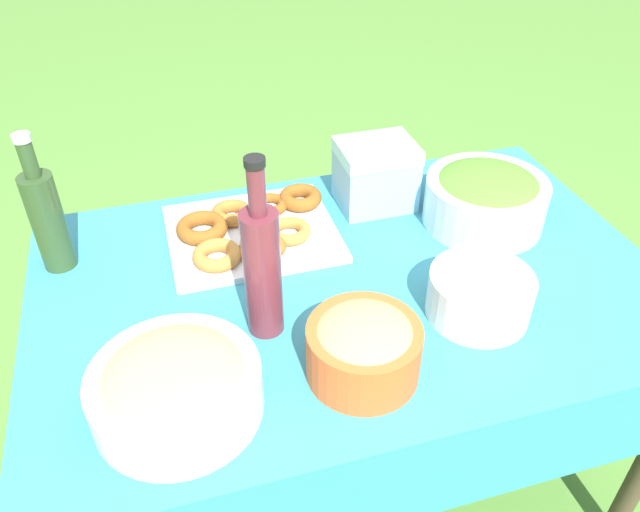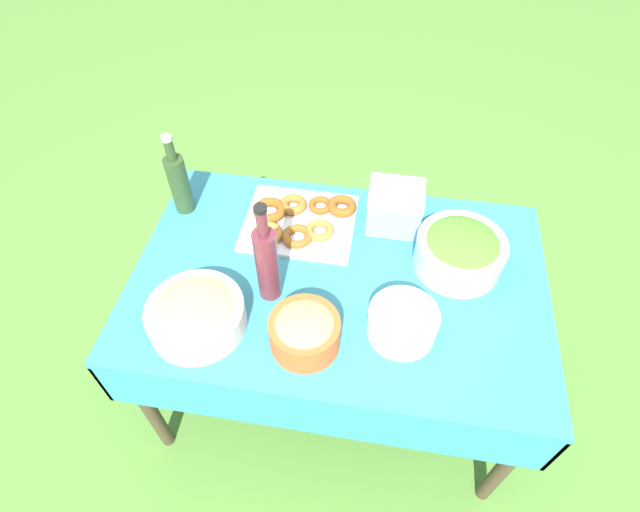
{
  "view_description": "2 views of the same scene",
  "coord_description": "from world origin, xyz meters",
  "px_view_note": "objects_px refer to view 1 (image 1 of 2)",
  "views": [
    {
      "loc": [
        -0.36,
        -1.01,
        1.62
      ],
      "look_at": [
        -0.06,
        0.04,
        0.78
      ],
      "focal_mm": 35.0,
      "sensor_mm": 36.0,
      "label": 1
    },
    {
      "loc": [
        0.11,
        -1.03,
        2.05
      ],
      "look_at": [
        -0.07,
        0.04,
        0.78
      ],
      "focal_mm": 28.0,
      "sensor_mm": 36.0,
      "label": 2
    }
  ],
  "objects_px": {
    "salad_bowl": "(486,197)",
    "plate_stack": "(480,295)",
    "donut_platter": "(251,229)",
    "cooler_box": "(376,175)",
    "bread_bowl": "(364,346)",
    "olive_oil_bottle": "(47,217)",
    "pasta_bowl": "(176,387)",
    "wine_bottle": "(262,268)"
  },
  "relations": [
    {
      "from": "salad_bowl",
      "to": "plate_stack",
      "type": "relative_size",
      "value": 1.39
    },
    {
      "from": "donut_platter",
      "to": "cooler_box",
      "type": "height_order",
      "value": "cooler_box"
    },
    {
      "from": "plate_stack",
      "to": "cooler_box",
      "type": "height_order",
      "value": "cooler_box"
    },
    {
      "from": "bread_bowl",
      "to": "olive_oil_bottle",
      "type": "bearing_deg",
      "value": 137.63
    },
    {
      "from": "pasta_bowl",
      "to": "bread_bowl",
      "type": "relative_size",
      "value": 1.42
    },
    {
      "from": "olive_oil_bottle",
      "to": "bread_bowl",
      "type": "distance_m",
      "value": 0.75
    },
    {
      "from": "salad_bowl",
      "to": "plate_stack",
      "type": "xyz_separation_m",
      "value": [
        -0.17,
        -0.3,
        -0.02
      ]
    },
    {
      "from": "bread_bowl",
      "to": "cooler_box",
      "type": "xyz_separation_m",
      "value": [
        0.22,
        0.54,
        0.02
      ]
    },
    {
      "from": "olive_oil_bottle",
      "to": "wine_bottle",
      "type": "bearing_deg",
      "value": -39.45
    },
    {
      "from": "salad_bowl",
      "to": "olive_oil_bottle",
      "type": "distance_m",
      "value": 1.01
    },
    {
      "from": "olive_oil_bottle",
      "to": "donut_platter",
      "type": "bearing_deg",
      "value": -1.9
    },
    {
      "from": "plate_stack",
      "to": "cooler_box",
      "type": "distance_m",
      "value": 0.46
    },
    {
      "from": "donut_platter",
      "to": "bread_bowl",
      "type": "xyz_separation_m",
      "value": [
        0.11,
        -0.49,
        0.05
      ]
    },
    {
      "from": "cooler_box",
      "to": "donut_platter",
      "type": "bearing_deg",
      "value": -170.82
    },
    {
      "from": "olive_oil_bottle",
      "to": "wine_bottle",
      "type": "relative_size",
      "value": 0.85
    },
    {
      "from": "wine_bottle",
      "to": "plate_stack",
      "type": "bearing_deg",
      "value": -10.82
    },
    {
      "from": "salad_bowl",
      "to": "cooler_box",
      "type": "bearing_deg",
      "value": 145.77
    },
    {
      "from": "pasta_bowl",
      "to": "cooler_box",
      "type": "height_order",
      "value": "cooler_box"
    },
    {
      "from": "wine_bottle",
      "to": "cooler_box",
      "type": "bearing_deg",
      "value": 45.24
    },
    {
      "from": "pasta_bowl",
      "to": "bread_bowl",
      "type": "bearing_deg",
      "value": -1.91
    },
    {
      "from": "salad_bowl",
      "to": "olive_oil_bottle",
      "type": "xyz_separation_m",
      "value": [
        -1.0,
        0.12,
        0.06
      ]
    },
    {
      "from": "plate_stack",
      "to": "olive_oil_bottle",
      "type": "xyz_separation_m",
      "value": [
        -0.83,
        0.41,
        0.08
      ]
    },
    {
      "from": "salad_bowl",
      "to": "wine_bottle",
      "type": "bearing_deg",
      "value": -160.02
    },
    {
      "from": "donut_platter",
      "to": "wine_bottle",
      "type": "distance_m",
      "value": 0.35
    },
    {
      "from": "donut_platter",
      "to": "pasta_bowl",
      "type": "bearing_deg",
      "value": -115.2
    },
    {
      "from": "plate_stack",
      "to": "salad_bowl",
      "type": "bearing_deg",
      "value": 60.32
    },
    {
      "from": "bread_bowl",
      "to": "pasta_bowl",
      "type": "bearing_deg",
      "value": 178.09
    },
    {
      "from": "pasta_bowl",
      "to": "plate_stack",
      "type": "distance_m",
      "value": 0.62
    },
    {
      "from": "bread_bowl",
      "to": "wine_bottle",
      "type": "bearing_deg",
      "value": 130.77
    },
    {
      "from": "salad_bowl",
      "to": "pasta_bowl",
      "type": "xyz_separation_m",
      "value": [
        -0.79,
        -0.37,
        -0.02
      ]
    },
    {
      "from": "plate_stack",
      "to": "wine_bottle",
      "type": "relative_size",
      "value": 0.55
    },
    {
      "from": "plate_stack",
      "to": "wine_bottle",
      "type": "bearing_deg",
      "value": 169.18
    },
    {
      "from": "donut_platter",
      "to": "cooler_box",
      "type": "relative_size",
      "value": 2.22
    },
    {
      "from": "cooler_box",
      "to": "pasta_bowl",
      "type": "bearing_deg",
      "value": -136.57
    },
    {
      "from": "salad_bowl",
      "to": "plate_stack",
      "type": "bearing_deg",
      "value": -119.68
    },
    {
      "from": "plate_stack",
      "to": "wine_bottle",
      "type": "xyz_separation_m",
      "value": [
        -0.43,
        0.08,
        0.1
      ]
    },
    {
      "from": "donut_platter",
      "to": "wine_bottle",
      "type": "bearing_deg",
      "value": -95.95
    },
    {
      "from": "salad_bowl",
      "to": "bread_bowl",
      "type": "relative_size",
      "value": 1.4
    },
    {
      "from": "donut_platter",
      "to": "olive_oil_bottle",
      "type": "relative_size",
      "value": 1.29
    },
    {
      "from": "plate_stack",
      "to": "olive_oil_bottle",
      "type": "relative_size",
      "value": 0.65
    },
    {
      "from": "salad_bowl",
      "to": "wine_bottle",
      "type": "distance_m",
      "value": 0.64
    },
    {
      "from": "bread_bowl",
      "to": "salad_bowl",
      "type": "bearing_deg",
      "value": 40.51
    }
  ]
}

